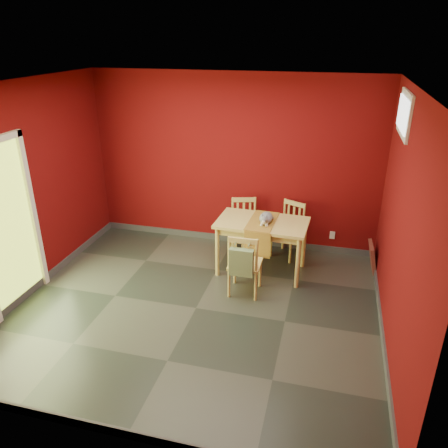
% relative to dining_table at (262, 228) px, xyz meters
% --- Properties ---
extents(ground, '(4.50, 4.50, 0.00)m').
position_rel_dining_table_xyz_m(ground, '(-0.62, -1.14, -0.69)').
color(ground, '#2D342D').
rests_on(ground, ground).
extents(room_shell, '(4.50, 4.50, 4.50)m').
position_rel_dining_table_xyz_m(room_shell, '(-0.62, -1.14, -0.64)').
color(room_shell, '#5E090A').
rests_on(room_shell, ground).
extents(doorway, '(0.06, 1.01, 2.13)m').
position_rel_dining_table_xyz_m(doorway, '(-2.85, -1.54, 0.44)').
color(doorway, '#B7D838').
rests_on(doorway, ground).
extents(window, '(0.05, 0.90, 0.50)m').
position_rel_dining_table_xyz_m(window, '(1.60, -0.14, 1.66)').
color(window, white).
rests_on(window, room_shell).
extents(outlet_plate, '(0.08, 0.02, 0.12)m').
position_rel_dining_table_xyz_m(outlet_plate, '(0.98, 0.85, -0.39)').
color(outlet_plate, silver).
rests_on(outlet_plate, room_shell).
extents(dining_table, '(1.29, 0.79, 0.79)m').
position_rel_dining_table_xyz_m(dining_table, '(0.00, 0.00, 0.00)').
color(dining_table, '#DBC666').
rests_on(dining_table, ground).
extents(table_runner, '(0.39, 0.76, 0.38)m').
position_rel_dining_table_xyz_m(table_runner, '(-0.00, -0.12, 0.04)').
color(table_runner, olive).
rests_on(table_runner, dining_table).
extents(chair_far_left, '(0.50, 0.50, 0.87)m').
position_rel_dining_table_xyz_m(chair_far_left, '(-0.37, 0.53, -0.24)').
color(chair_far_left, '#DBC666').
rests_on(chair_far_left, ground).
extents(chair_far_right, '(0.53, 0.53, 0.85)m').
position_rel_dining_table_xyz_m(chair_far_right, '(0.32, 0.60, -0.25)').
color(chair_far_right, '#DBC666').
rests_on(chair_far_right, ground).
extents(chair_near, '(0.41, 0.41, 0.88)m').
position_rel_dining_table_xyz_m(chair_near, '(-0.11, -0.65, -0.24)').
color(chair_near, '#DBC666').
rests_on(chair_near, ground).
extents(tote_bag, '(0.30, 0.18, 0.43)m').
position_rel_dining_table_xyz_m(tote_bag, '(-0.11, -0.86, -0.11)').
color(tote_bag, '#6F8A58').
rests_on(tote_bag, chair_near).
extents(cat, '(0.23, 0.39, 0.19)m').
position_rel_dining_table_xyz_m(cat, '(0.05, -0.02, 0.19)').
color(cat, slate).
rests_on(cat, table_runner).
extents(picture_frame, '(0.15, 0.41, 0.41)m').
position_rel_dining_table_xyz_m(picture_frame, '(1.56, 0.44, -0.48)').
color(picture_frame, brown).
rests_on(picture_frame, ground).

